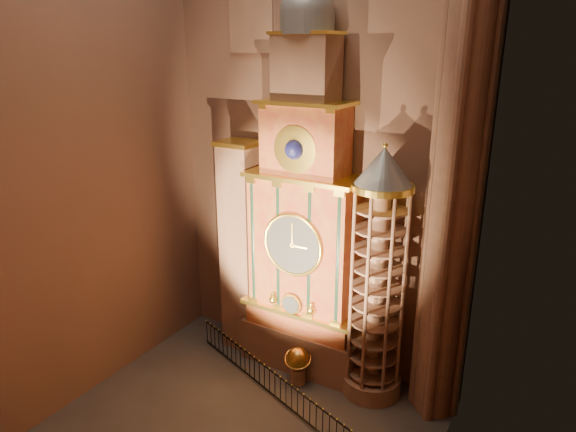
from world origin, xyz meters
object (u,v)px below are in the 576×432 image
Objects in this scene: celestial_globe at (298,362)px; iron_railing at (267,379)px; portrait_tower at (241,247)px; stair_turret at (377,279)px; astronomical_clock at (304,230)px.

iron_railing is at bearing -123.25° from celestial_globe.
stair_turret is (6.90, -0.28, 0.12)m from portrait_tower.
portrait_tower is at bearing 177.67° from stair_turret.
astronomical_clock is 3.78m from stair_turret.
astronomical_clock is 5.83m from celestial_globe.
stair_turret is (3.50, -0.26, -1.41)m from astronomical_clock.
portrait_tower is 0.94× the size of stair_turret.
celestial_globe is at bearing -20.09° from portrait_tower.
astronomical_clock is 9.62× the size of celestial_globe.
stair_turret is at bearing 32.19° from iron_railing.
stair_turret reaches higher than celestial_globe.
celestial_globe is (3.92, -1.43, -4.11)m from portrait_tower.
astronomical_clock is 1.79× the size of iron_railing.
celestial_globe is at bearing -158.90° from stair_turret.
iron_railing is (3.10, -2.67, -4.50)m from portrait_tower.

